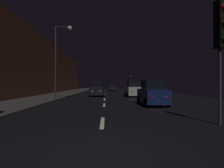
% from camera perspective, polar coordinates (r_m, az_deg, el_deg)
% --- Properties ---
extents(ground, '(26.20, 84.00, 0.02)m').
position_cam_1_polar(ground, '(28.85, -2.25, -3.40)').
color(ground, black).
extents(sidewalk_left, '(4.40, 84.00, 0.15)m').
position_cam_1_polar(sidewalk_left, '(29.70, -15.71, -3.14)').
color(sidewalk_left, '#33302D').
rests_on(sidewalk_left, ground).
extents(building_facade_left, '(0.80, 63.00, 8.78)m').
position_cam_1_polar(building_facade_left, '(27.23, -22.82, 5.69)').
color(building_facade_left, '#472319').
rests_on(building_facade_left, ground).
extents(lane_centerline, '(0.16, 35.54, 0.01)m').
position_cam_1_polar(lane_centerline, '(22.99, -2.34, -4.19)').
color(lane_centerline, beige).
rests_on(lane_centerline, ground).
extents(traffic_light_near_right, '(0.38, 0.49, 4.97)m').
position_cam_1_polar(traffic_light_near_right, '(8.33, 32.24, 13.76)').
color(traffic_light_near_right, '#38383A').
rests_on(traffic_light_near_right, ground).
extents(traffic_light_far_right, '(0.31, 0.46, 4.73)m').
position_cam_1_polar(traffic_light_far_right, '(31.81, 6.10, 3.08)').
color(traffic_light_far_right, '#38383A').
rests_on(traffic_light_far_right, ground).
extents(streetlamp_overhead, '(1.70, 0.44, 7.35)m').
position_cam_1_polar(streetlamp_overhead, '(17.84, -16.82, 10.30)').
color(streetlamp_overhead, '#2D2D30').
rests_on(streetlamp_overhead, ground).
extents(car_approaching_headlights, '(1.94, 4.20, 2.12)m').
position_cam_1_polar(car_approaching_headlights, '(24.07, -4.95, -1.72)').
color(car_approaching_headlights, black).
rests_on(car_approaching_headlights, ground).
extents(car_parked_right_near, '(1.85, 4.00, 2.02)m').
position_cam_1_polar(car_parked_right_near, '(14.01, 13.14, -3.01)').
color(car_parked_right_near, '#141E51').
rests_on(car_parked_right_near, ground).
extents(car_parked_right_far, '(1.96, 4.23, 2.13)m').
position_cam_1_polar(car_parked_right_far, '(23.31, 7.05, -1.75)').
color(car_parked_right_far, silver).
rests_on(car_parked_right_far, ground).
extents(car_distant_taillights, '(1.84, 3.97, 2.00)m').
position_cam_1_polar(car_distant_taillights, '(43.71, 0.22, -1.09)').
color(car_distant_taillights, black).
rests_on(car_distant_taillights, ground).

